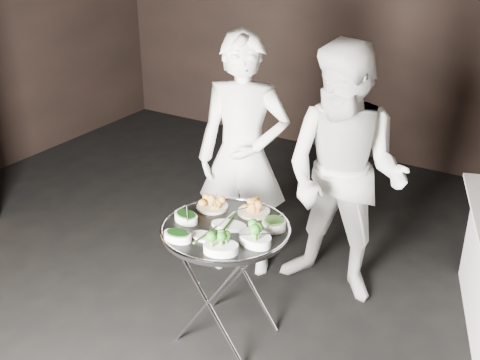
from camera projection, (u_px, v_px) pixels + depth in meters
The scene contains 15 objects.
wall_back at pixel (396, 3), 5.36m from camera, with size 6.00×0.05×3.00m, color black.
tray_stand at pixel (226, 278), 3.38m from camera, with size 0.48×0.41×0.71m.
serving_tray at pixel (226, 229), 3.25m from camera, with size 0.71×0.71×0.04m.
potato_plate_a at pixel (212, 204), 3.44m from camera, with size 0.18×0.18×0.07m.
potato_plate_b at pixel (254, 208), 3.38m from camera, with size 0.18×0.18×0.07m.
greens_bowl at pixel (274, 223), 3.22m from camera, with size 0.13×0.13×0.08m.
asparagus_plate_a at pixel (229, 224), 3.24m from camera, with size 0.22×0.15×0.04m.
asparagus_plate_b at pixel (205, 236), 3.13m from camera, with size 0.17×0.09×0.03m.
spinach_bowl_a at pixel (186, 216), 3.30m from camera, with size 0.17×0.13×0.06m.
spinach_bowl_b at pixel (178, 235), 3.11m from camera, with size 0.16×0.12×0.06m.
broccoli_bowl_a at pixel (255, 237), 3.08m from camera, with size 0.22×0.18×0.08m.
broccoli_bowl_b at pixel (221, 247), 3.00m from camera, with size 0.21×0.19×0.07m.
serving_utensils at pixel (235, 215), 3.27m from camera, with size 0.58×0.41×0.01m.
waiter_left at pixel (243, 157), 3.89m from camera, with size 0.60×0.39×1.63m, color silver.
waiter_right at pixel (344, 176), 3.62m from camera, with size 0.80×0.62×1.64m, color silver.
Camera 1 is at (1.70, -1.91, 2.33)m, focal length 45.00 mm.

